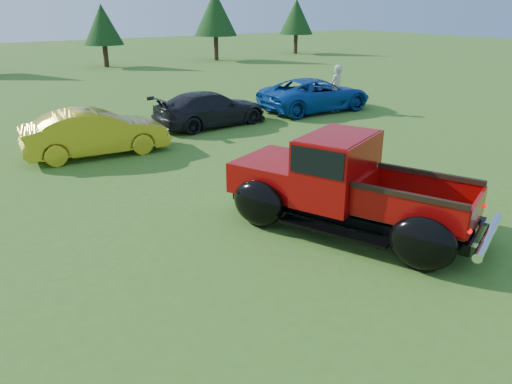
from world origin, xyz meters
name	(u,v)px	position (x,y,z in m)	size (l,w,h in m)	color
ground	(283,231)	(0.00, 0.00, 0.00)	(120.00, 120.00, 0.00)	#3F651D
tree_mid_right	(103,25)	(6.00, 30.00, 2.97)	(2.82, 2.82, 4.40)	#332114
tree_east	(215,13)	(15.00, 29.50, 3.66)	(3.46, 3.46, 5.40)	#332114
tree_far_east	(296,17)	(24.00, 30.50, 3.25)	(3.07, 3.07, 4.80)	#332114
pickup_truck	(336,184)	(1.11, -0.32, 0.94)	(4.09, 5.65, 1.97)	black
show_car_yellow	(96,132)	(-1.50, 7.71, 0.72)	(1.52, 4.35, 1.43)	gold
show_car_grey	(211,109)	(3.36, 9.21, 0.66)	(1.84, 4.53, 1.31)	black
show_car_blue	(316,95)	(8.56, 9.20, 0.71)	(2.34, 5.08, 1.41)	#0D3E92
spectator	(336,89)	(9.15, 8.57, 1.00)	(0.73, 0.48, 2.00)	#B2A99A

